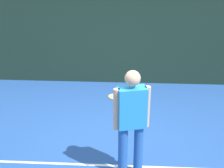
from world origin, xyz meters
name	(u,v)px	position (x,y,z in m)	size (l,w,h in m)	color
ground_plane	(111,144)	(0.00, 0.00, 0.00)	(12.00, 12.00, 0.00)	#234C93
back_fence	(118,40)	(0.00, 3.00, 1.15)	(10.00, 0.10, 2.29)	#192D23
court_line	(108,165)	(0.00, -0.62, 0.00)	(9.00, 0.05, 0.00)	white
tennis_player	(132,119)	(0.35, -0.81, 0.97)	(0.52, 0.31, 1.70)	#2659A5
tennis_racket	(115,96)	(-0.03, 2.04, 0.01)	(0.37, 0.63, 0.03)	black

